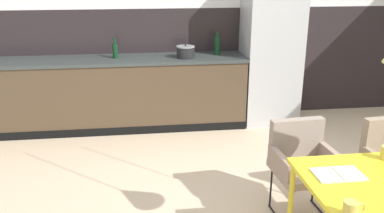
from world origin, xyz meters
The scene contains 9 objects.
back_wall_splashback_dark centered at (0.00, 2.76, 0.74)m, with size 7.38×0.12×1.49m, color black.
kitchen_counter centered at (-1.61, 2.40, 0.46)m, with size 3.90×0.63×0.91m.
refrigerator_column centered at (0.70, 2.40, 1.03)m, with size 0.71×0.60×2.06m, color #ADAFB2.
armchair_near_window centered at (0.29, 0.20, 0.52)m, with size 0.52×0.50×0.80m.
open_book centered at (0.21, -0.55, 0.76)m, with size 0.30×0.19×0.02m.
mug_dark_espresso centered at (0.06, -0.98, 0.80)m, with size 0.12×0.08×0.09m.
cooking_pot centered at (-0.43, 2.32, 0.99)m, with size 0.23×0.23×0.17m.
bottle_spice_small centered at (-1.30, 2.42, 1.01)m, with size 0.07×0.07×0.26m.
bottle_wine_green centered at (0.00, 2.46, 1.04)m, with size 0.07×0.07×0.30m.
Camera 1 is at (-0.99, -2.67, 1.99)m, focal length 37.95 mm.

